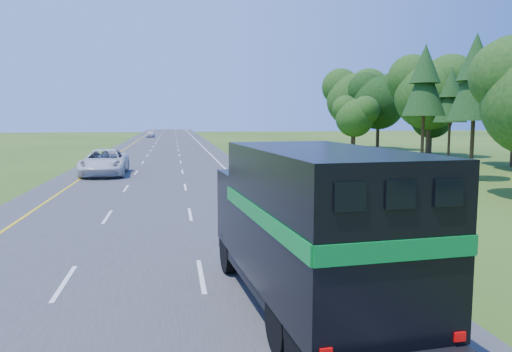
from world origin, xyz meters
name	(u,v)px	position (x,y,z in m)	size (l,w,h in m)	color
road	(162,160)	(0.00, 50.00, 0.02)	(15.00, 260.00, 0.04)	#38383A
lane_markings	(162,160)	(0.00, 50.00, 0.04)	(11.15, 260.00, 0.01)	yellow
horse_truck	(309,226)	(4.05, 7.86, 2.06)	(3.33, 8.73, 3.78)	black
white_suv	(105,162)	(-4.08, 36.78, 1.02)	(3.27, 7.08, 1.97)	silver
far_car	(151,134)	(-3.69, 109.00, 0.75)	(1.67, 4.15, 1.41)	silver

